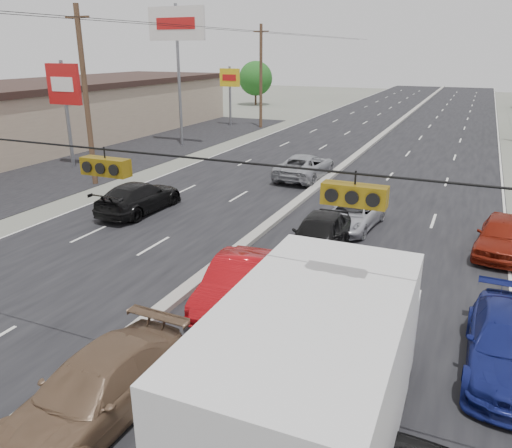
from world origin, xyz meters
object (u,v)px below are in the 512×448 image
object	(u,v)px
utility_pole_left_c	(261,76)
pole_sign_billboard	(177,33)
pole_sign_far	(230,83)
red_sedan	(237,282)
queue_car_e	(502,236)
tree_left_far	(256,78)
oncoming_far	(305,167)
tan_sedan	(95,391)
queue_car_d	(510,346)
utility_pole_left_b	(86,97)
queue_car_a	(319,234)
queue_car_b	(315,278)
pole_sign_mid	(64,90)
queue_car_c	(352,215)
oncoming_near	(139,197)

from	to	relation	value
utility_pole_left_c	pole_sign_billboard	xyz separation A→B (m)	(-2.00, -12.00, 3.76)
pole_sign_far	red_sedan	world-z (taller)	pole_sign_far
utility_pole_left_c	queue_car_e	bearing A→B (deg)	-50.78
tree_left_far	queue_car_e	size ratio (longest dim) A/B	1.40
oncoming_far	pole_sign_far	bearing A→B (deg)	-50.23
tan_sedan	queue_car_d	xyz separation A→B (m)	(8.20, 5.56, -0.00)
tree_left_far	utility_pole_left_c	bearing A→B (deg)	-64.59
utility_pole_left_b	queue_car_a	world-z (taller)	utility_pole_left_b
utility_pole_left_c	queue_car_d	xyz separation A→B (m)	(22.10, -35.38, -4.38)
tan_sedan	oncoming_far	distance (m)	22.46
pole_sign_far	queue_car_a	bearing A→B (deg)	-57.58
queue_car_b	tree_left_far	bearing A→B (deg)	110.80
tree_left_far	utility_pole_left_b	bearing A→B (deg)	-78.08
pole_sign_mid	queue_car_d	world-z (taller)	pole_sign_mid
red_sedan	pole_sign_mid	bearing A→B (deg)	139.91
tan_sedan	queue_car_b	xyz separation A→B (m)	(2.62, 7.31, 0.01)
pole_sign_mid	tan_sedan	world-z (taller)	pole_sign_mid
pole_sign_far	tree_left_far	size ratio (longest dim) A/B	0.98
queue_car_b	queue_car_c	world-z (taller)	queue_car_b
utility_pole_left_b	queue_car_d	xyz separation A→B (m)	(22.10, -10.38, -4.38)
queue_car_c	tree_left_far	bearing A→B (deg)	124.32
pole_sign_billboard	queue_car_c	xyz separation A→B (m)	(18.00, -14.48, -8.26)
pole_sign_billboard	queue_car_c	world-z (taller)	pole_sign_billboard
queue_car_e	oncoming_near	size ratio (longest dim) A/B	0.85
pole_sign_mid	queue_car_b	distance (m)	24.42
queue_car_c	queue_car_e	world-z (taller)	queue_car_e
pole_sign_far	oncoming_near	size ratio (longest dim) A/B	1.16
pole_sign_billboard	tan_sedan	bearing A→B (deg)	-61.22
pole_sign_billboard	tan_sedan	distance (m)	34.01
tan_sedan	queue_car_b	bearing A→B (deg)	71.93
oncoming_far	oncoming_near	bearing A→B (deg)	63.20
pole_sign_mid	pole_sign_billboard	bearing A→B (deg)	75.96
queue_car_b	utility_pole_left_c	bearing A→B (deg)	111.08
pole_sign_billboard	red_sedan	xyz separation A→B (m)	(16.36, -22.96, -8.13)
oncoming_far	pole_sign_mid	bearing A→B (deg)	13.82
red_sedan	tree_left_far	bearing A→B (deg)	107.87
oncoming_near	pole_sign_far	bearing A→B (deg)	-71.08
tree_left_far	queue_car_b	distance (m)	59.69
pole_sign_mid	queue_car_c	xyz separation A→B (m)	(20.50, -4.48, -4.50)
pole_sign_far	queue_car_d	distance (m)	43.83
pole_sign_mid	queue_car_e	xyz separation A→B (m)	(26.57, -5.05, -4.37)
utility_pole_left_c	pole_sign_far	bearing A→B (deg)	-180.00
utility_pole_left_b	tree_left_far	xyz separation A→B (m)	(-9.50, 45.00, -1.39)
utility_pole_left_b	pole_sign_billboard	world-z (taller)	pole_sign_billboard
tan_sedan	queue_car_a	world-z (taller)	queue_car_a
pole_sign_far	pole_sign_billboard	bearing A→B (deg)	-82.87
pole_sign_mid	tan_sedan	xyz separation A→B (m)	(18.40, -18.94, -4.39)
queue_car_a	queue_car_b	bearing A→B (deg)	-75.83
oncoming_far	utility_pole_left_b	bearing A→B (deg)	31.47
pole_sign_billboard	tan_sedan	size ratio (longest dim) A/B	2.20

